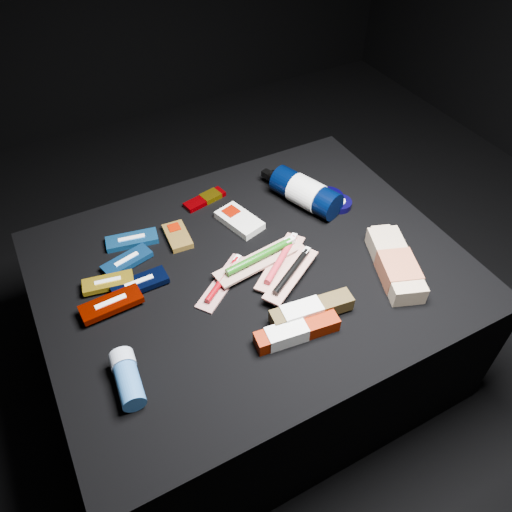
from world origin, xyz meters
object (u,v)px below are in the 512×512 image
bodywash_bottle (395,265)px  deodorant_stick (127,378)px  lotion_bottle (306,192)px  toothpaste_carton_red (293,332)px

bodywash_bottle → deodorant_stick: bearing=-160.2°
lotion_bottle → deodorant_stick: bearing=-172.2°
lotion_bottle → deodorant_stick: (-0.59, -0.31, -0.02)m
bodywash_bottle → toothpaste_carton_red: (-0.31, -0.05, -0.01)m
lotion_bottle → deodorant_stick: lotion_bottle is taller
deodorant_stick → toothpaste_carton_red: deodorant_stick is taller
bodywash_bottle → toothpaste_carton_red: bearing=-150.7°
deodorant_stick → toothpaste_carton_red: 0.34m
lotion_bottle → toothpaste_carton_red: bearing=-144.7°
lotion_bottle → bodywash_bottle: size_ratio=1.06×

